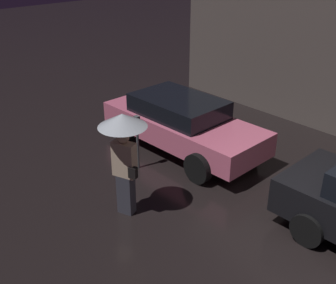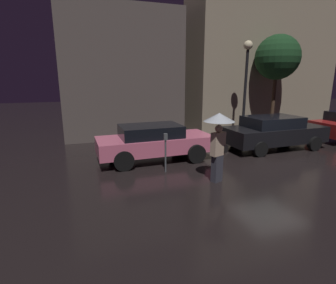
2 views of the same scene
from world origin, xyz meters
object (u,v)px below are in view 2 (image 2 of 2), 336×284
at_px(parked_car_black, 274,132).
at_px(pedestrian_with_umbrella, 219,132).
at_px(parking_meter, 166,149).
at_px(parked_car_pink, 154,141).
at_px(street_lamp_near, 246,71).

distance_m(parked_car_black, pedestrian_with_umbrella, 5.13).
xyz_separation_m(pedestrian_with_umbrella, parking_meter, (-1.23, 1.28, -0.74)).
height_order(parked_car_pink, parked_car_black, parked_car_black).
bearing_deg(parked_car_pink, pedestrian_with_umbrella, -66.98).
xyz_separation_m(parked_car_black, pedestrian_with_umbrella, (-4.31, -2.67, 0.80)).
relative_size(parked_car_pink, street_lamp_near, 0.90).
xyz_separation_m(parking_meter, street_lamp_near, (5.43, 3.61, 2.63)).
bearing_deg(parked_car_black, parking_meter, -167.18).
xyz_separation_m(pedestrian_with_umbrella, street_lamp_near, (4.20, 4.90, 1.89)).
bearing_deg(pedestrian_with_umbrella, parking_meter, 113.67).
xyz_separation_m(parked_car_pink, pedestrian_with_umbrella, (1.23, -2.71, 0.82)).
height_order(parked_car_black, parking_meter, parked_car_black).
distance_m(parked_car_pink, parked_car_black, 5.54).
relative_size(parking_meter, street_lamp_near, 0.27).
xyz_separation_m(parked_car_pink, parked_car_black, (5.54, -0.04, 0.02)).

